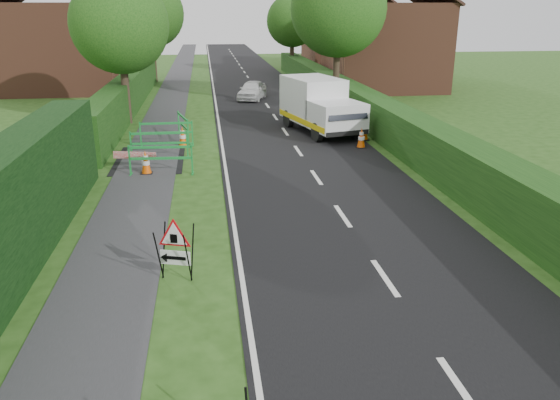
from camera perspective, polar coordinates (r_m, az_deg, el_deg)
ground at (r=9.93m, az=-1.37°, el=-11.73°), size 120.00×120.00×0.00m
road_surface at (r=43.89m, az=-3.30°, el=12.57°), size 6.00×90.00×0.02m
footpath at (r=43.81m, az=-10.65°, el=12.27°), size 2.00×90.00×0.02m
hedge_west_far at (r=31.15m, az=-15.36°, el=9.16°), size 1.00×24.00×1.80m
hedge_east at (r=26.06m, az=9.03°, el=7.73°), size 1.20×50.00×1.50m
house_west at (r=39.58m, az=-21.74°, el=14.77°), size 7.50×7.40×7.88m
house_east_a at (r=38.42m, az=10.75°, el=15.66°), size 7.50×7.40×7.88m
house_east_b at (r=52.13m, az=6.91°, el=16.72°), size 7.50×7.40×7.88m
tree_nw at (r=26.72m, az=-16.41°, el=17.20°), size 4.40×4.40×6.70m
tree_ne at (r=31.32m, az=6.12°, el=19.30°), size 5.20×5.20×7.79m
tree_fw at (r=42.62m, az=-13.39°, el=18.42°), size 4.80×4.80×7.24m
tree_fe at (r=47.04m, az=1.28°, el=18.20°), size 4.20×4.20×6.33m
triangle_sign at (r=10.88m, az=-11.13°, el=-4.62°), size 0.95×0.95×1.11m
works_van at (r=24.18m, az=4.11°, el=9.95°), size 3.05×5.32×2.29m
traffic_cone_0 at (r=21.58m, az=8.51°, el=6.44°), size 0.38×0.38×0.79m
traffic_cone_1 at (r=22.92m, az=8.81°, el=7.17°), size 0.38×0.38×0.79m
traffic_cone_2 at (r=25.23m, az=6.43°, el=8.38°), size 0.38×0.38×0.79m
traffic_cone_3 at (r=18.40m, az=-13.85°, el=3.85°), size 0.38×0.38×0.79m
traffic_cone_4 at (r=21.97m, az=-10.15°, el=6.57°), size 0.38×0.38×0.79m
ped_barrier_0 at (r=18.14m, az=-12.37°, el=4.53°), size 2.08×0.49×1.00m
ped_barrier_1 at (r=20.23m, az=-12.53°, el=6.02°), size 2.07×0.40×1.00m
ped_barrier_2 at (r=21.98m, az=-11.79°, el=7.11°), size 2.06×0.37×1.00m
ped_barrier_3 at (r=23.21m, az=-10.10°, el=7.85°), size 0.80×2.09×1.00m
redwhite_plank at (r=19.26m, az=-14.83°, el=3.23°), size 1.46×0.42×0.25m
hatchback_car at (r=33.34m, az=-2.92°, el=11.40°), size 2.25×3.50×1.11m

